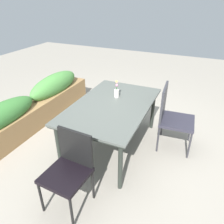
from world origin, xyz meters
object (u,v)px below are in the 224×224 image
dining_table (112,108)px  chair_near_right (172,115)px  chair_end_left (70,167)px  flower_vase (117,91)px  planter_box (33,107)px  potted_plant (127,95)px

dining_table → chair_near_right: (0.36, -0.79, -0.13)m
chair_near_right → chair_end_left: bearing=-32.5°
dining_table → flower_vase: (0.24, 0.03, 0.15)m
planter_box → potted_plant: (1.41, -1.24, -0.14)m
planter_box → chair_near_right: bearing=-81.5°
dining_table → chair_end_left: 1.12m
chair_near_right → potted_plant: (1.06, 1.07, -0.33)m
flower_vase → potted_plant: (1.18, 0.25, -0.61)m
chair_near_right → potted_plant: bearing=-139.3°
chair_end_left → flower_vase: (1.35, 0.04, 0.31)m
chair_end_left → potted_plant: size_ratio=2.24×
flower_vase → chair_end_left: bearing=-178.5°
potted_plant → flower_vase: bearing=-168.2°
chair_near_right → flower_vase: 0.88m
chair_near_right → flower_vase: (-0.12, 0.82, 0.27)m
dining_table → flower_vase: flower_vase is taller
flower_vase → planter_box: (-0.22, 1.49, -0.47)m
dining_table → planter_box: bearing=89.3°
chair_end_left → potted_plant: chair_end_left is taller
planter_box → potted_plant: bearing=-41.4°
chair_near_right → flower_vase: flower_vase is taller
chair_near_right → potted_plant: size_ratio=2.48×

